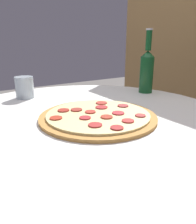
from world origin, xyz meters
TOP-DOWN VIEW (x-y plane):
  - table at (0.00, 0.00)m, footprint 0.99×0.99m
  - pizza at (0.06, 0.01)m, footprint 0.37×0.37m
  - beer_bottle at (-0.12, 0.40)m, footprint 0.06×0.06m
  - drinking_glass at (-0.33, -0.11)m, footprint 0.08×0.08m

SIDE VIEW (x-z plane):
  - table at x=0.00m, z-range 0.17..0.88m
  - pizza at x=0.06m, z-range 0.71..0.73m
  - drinking_glass at x=-0.33m, z-range 0.71..0.80m
  - beer_bottle at x=-0.12m, z-range 0.68..0.96m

